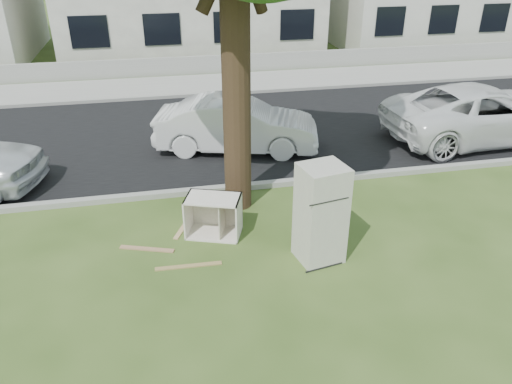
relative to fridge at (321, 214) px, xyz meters
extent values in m
plane|color=#344B1A|center=(-0.62, 0.35, -0.87)|extent=(120.00, 120.00, 0.00)
cube|color=black|center=(-0.62, 6.35, -0.86)|extent=(120.00, 7.00, 0.01)
cube|color=gray|center=(-0.62, 2.80, -0.87)|extent=(120.00, 0.18, 0.12)
cube|color=gray|center=(-0.62, 9.90, -0.87)|extent=(120.00, 0.18, 0.12)
cube|color=gray|center=(-0.62, 11.35, -0.86)|extent=(120.00, 2.80, 0.01)
cube|color=gray|center=(-0.62, 12.95, -0.52)|extent=(120.00, 0.15, 0.70)
cylinder|color=black|center=(-1.02, 2.15, 1.73)|extent=(0.54, 0.54, 5.20)
cube|color=#B9B5A7|center=(0.00, 0.00, 0.00)|extent=(0.83, 0.78, 1.73)
cube|color=silver|center=(-1.66, 1.12, -0.48)|extent=(1.13, 0.90, 0.77)
cube|color=#9B824B|center=(-2.22, 0.18, -0.85)|extent=(1.13, 0.13, 0.02)
cube|color=#A57C56|center=(-2.90, 0.84, -0.85)|extent=(0.97, 0.42, 0.02)
cube|color=tan|center=(-2.22, 1.43, -0.85)|extent=(0.42, 0.77, 0.02)
imported|color=silver|center=(-0.56, 5.03, -0.19)|extent=(4.31, 2.43, 1.35)
imported|color=white|center=(5.99, 4.43, -0.13)|extent=(5.37, 2.67, 1.46)
camera|label=1|loc=(-2.50, -6.77, 4.15)|focal=35.00mm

